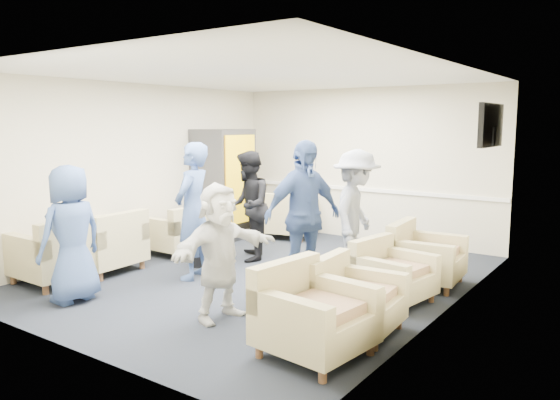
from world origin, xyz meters
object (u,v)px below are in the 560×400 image
Objects in this scene: armchair_right_near at (310,317)px; person_back_left at (248,206)px; armchair_right_midnear at (352,301)px; armchair_corner at (287,218)px; armchair_right_far at (423,258)px; armchair_left_near at (58,255)px; person_front_left at (71,234)px; vending_machine at (224,184)px; armchair_left_mid at (106,246)px; armchair_left_far at (178,233)px; armchair_right_midfar at (390,276)px; person_back_right at (356,214)px; person_mid_left at (193,211)px; person_mid_right at (303,216)px; person_front_right at (219,252)px.

armchair_right_near is 0.58× the size of person_back_left.
armchair_right_midnear is 0.78× the size of armchair_corner.
armchair_corner is at bearing 61.37° from armchair_right_far.
armchair_left_near reaches higher than armchair_right_midnear.
armchair_left_near is 0.88× the size of armchair_corner.
person_front_left is (-3.10, -3.03, 0.47)m from armchair_right_far.
armchair_right_midnear is 0.42× the size of vending_machine.
armchair_corner is 0.65× the size of person_back_left.
armchair_right_far is 0.55× the size of person_back_left.
vending_machine reaches higher than armchair_right_midnear.
armchair_left_near reaches higher than armchair_right_near.
armchair_left_mid is 1.14× the size of armchair_left_far.
armchair_left_far is 3.75m from armchair_right_midfar.
armchair_left_far is at bearing 84.49° from person_back_right.
armchair_left_near is 1.83m from person_mid_left.
armchair_right_far is at bearing -2.72° from armchair_right_midnear.
armchair_corner is at bearing 39.73° from person_back_right.
person_front_right is at bearing -165.11° from person_mid_right.
armchair_right_midnear is 2.08m from person_back_right.
armchair_right_near reaches higher than armchair_left_far.
armchair_right_midnear is 0.48× the size of person_back_right.
vending_machine is (-3.94, 1.60, 0.68)m from armchair_right_midfar.
armchair_right_midnear is 1.59m from person_mid_right.
armchair_left_near reaches higher than armchair_left_far.
armchair_left_near is at bearing 124.04° from armchair_right_midfar.
armchair_corner reaches higher than armchair_left_far.
armchair_right_far is 3.38m from armchair_corner.
armchair_right_far is at bearing -19.37° from person_front_right.
armchair_left_far is 0.95× the size of armchair_right_midfar.
person_back_left is at bearing -36.31° from vending_machine.
person_front_left is at bearing -46.13° from person_back_left.
person_mid_right reaches higher than armchair_right_near.
person_back_left is at bearing 141.02° from armchair_left_mid.
person_front_right is (2.56, -0.50, 0.37)m from armchair_left_mid.
person_mid_right is (1.96, 1.92, 0.13)m from person_front_left.
armchair_right_near is at bearing 90.88° from armchair_left_near.
person_mid_left is 1.55m from person_mid_right.
vending_machine is 3.38m from person_mid_right.
armchair_left_near is 3.96m from person_back_right.
armchair_right_midfar is 1.22m from person_back_right.
person_back_right is (2.92, 0.46, 0.53)m from armchair_left_far.
person_back_left reaches higher than armchair_right_far.
person_back_left is at bearing 83.66° from person_mid_right.
armchair_left_near is at bearing 103.29° from person_front_right.
armchair_corner is at bearing 32.99° from person_front_right.
person_front_right is at bearing 76.17° from armchair_left_mid.
person_mid_right is 1.40m from person_front_right.
armchair_right_midfar is 2.05m from person_front_right.
armchair_right_far is (0.03, 2.71, -0.01)m from armchair_right_near.
person_back_right is 1.18× the size of person_front_right.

